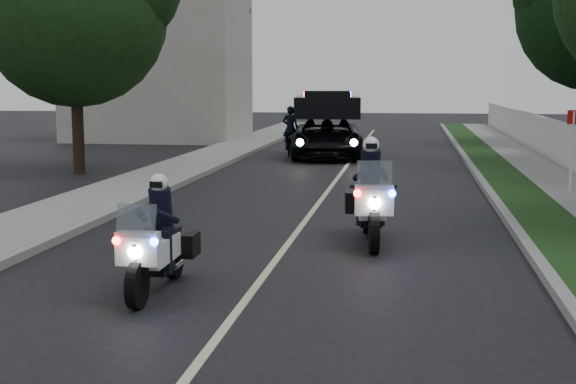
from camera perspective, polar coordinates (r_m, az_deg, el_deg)
name	(u,v)px	position (r m, az deg, el deg)	size (l,w,h in m)	color
ground	(261,279)	(11.38, -1.97, -6.41)	(120.00, 120.00, 0.00)	black
curb_right	(486,188)	(21.10, 14.28, 0.30)	(0.20, 60.00, 0.15)	gray
grass_verge	(513,188)	(21.18, 16.17, 0.27)	(1.20, 60.00, 0.16)	#193814
sidewalk_right	(565,189)	(21.38, 19.63, 0.19)	(1.40, 60.00, 0.16)	gray
curb_left	(184,182)	(21.89, -7.60, 0.76)	(0.20, 60.00, 0.15)	gray
sidewalk_left	(146,181)	(22.23, -10.32, 0.82)	(2.00, 60.00, 0.16)	gray
building_far	(159,68)	(38.75, -9.41, 8.97)	(8.00, 6.00, 7.00)	#A8A396
lane_marking	(331,187)	(21.11, 3.14, 0.35)	(0.12, 50.00, 0.01)	#BFB78C
police_moto_left	(158,292)	(10.89, -9.48, -7.20)	(0.67, 1.90, 1.62)	silver
police_moto_right	(370,242)	(14.04, 6.03, -3.66)	(0.78, 2.22, 1.88)	silver
police_suv	(327,157)	(29.44, 2.86, 2.55)	(2.55, 5.52, 2.68)	black
bicycle	(290,155)	(30.25, 0.17, 2.71)	(0.62, 1.78, 0.93)	black
cyclist	(290,155)	(30.25, 0.17, 2.71)	(0.61, 0.41, 1.70)	black
sign_post	(570,198)	(20.31, 19.90, -0.44)	(0.35, 0.35, 2.23)	#AF0C1F
tree_left_near	(80,173)	(25.23, -15.00, 1.35)	(5.70, 5.70, 9.49)	#183812
tree_left_far	(183,136)	(40.87, -7.66, 4.05)	(6.17, 6.17, 10.28)	black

